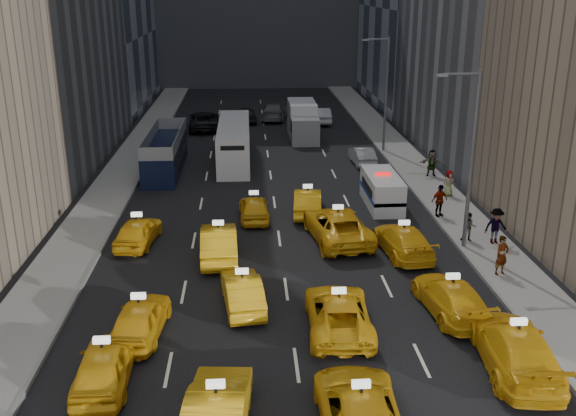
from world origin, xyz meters
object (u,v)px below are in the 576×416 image
at_px(pedestrian_0, 502,255).
at_px(box_truck, 303,121).
at_px(city_bus, 234,143).
at_px(double_decker, 165,151).
at_px(nypd_van, 382,191).

bearing_deg(pedestrian_0, box_truck, 82.77).
bearing_deg(city_bus, box_truck, 52.34).
bearing_deg(city_bus, double_decker, -153.17).
xyz_separation_m(box_truck, pedestrian_0, (6.63, -28.73, -0.43)).
bearing_deg(nypd_van, pedestrian_0, -70.54).
xyz_separation_m(nypd_van, double_decker, (-13.97, 8.77, 0.46)).
xyz_separation_m(double_decker, box_truck, (10.73, 9.64, 0.11)).
distance_m(nypd_van, box_truck, 18.70).
relative_size(city_bus, pedestrian_0, 5.95).
relative_size(double_decker, city_bus, 0.90).
distance_m(city_bus, box_truck, 9.34).
xyz_separation_m(city_bus, box_truck, (5.85, 7.28, 0.10)).
relative_size(nypd_van, box_truck, 0.72).
bearing_deg(box_truck, nypd_van, -81.02).
relative_size(city_bus, box_truck, 1.64).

